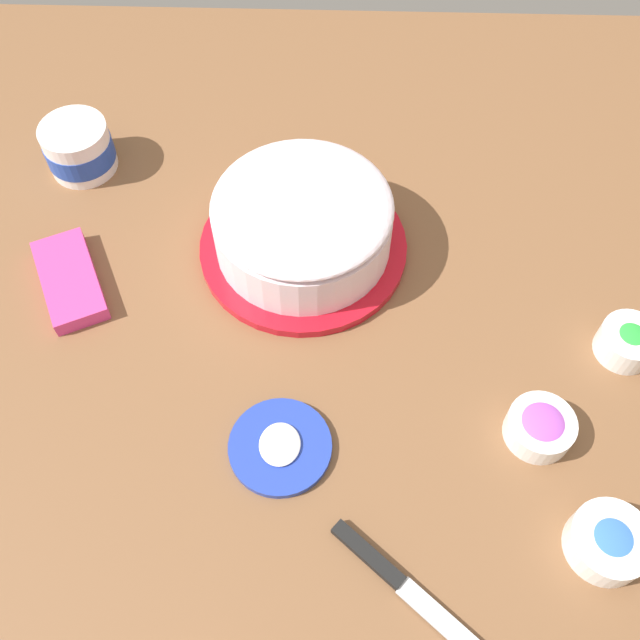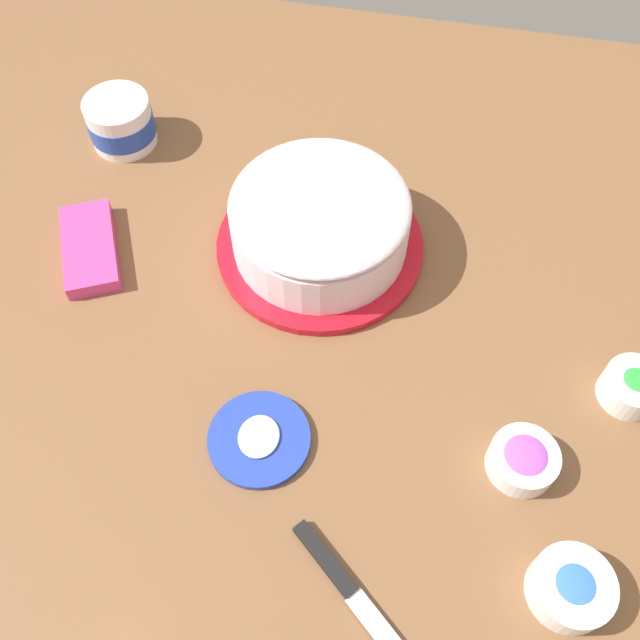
{
  "view_description": "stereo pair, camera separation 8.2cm",
  "coord_description": "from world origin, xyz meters",
  "px_view_note": "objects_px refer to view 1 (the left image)",
  "views": [
    {
      "loc": [
        0.42,
        -0.0,
        0.83
      ],
      "look_at": [
        -0.08,
        -0.01,
        0.04
      ],
      "focal_mm": 40.7,
      "sensor_mm": 36.0,
      "label": 1
    },
    {
      "loc": [
        0.41,
        0.08,
        0.83
      ],
      "look_at": [
        -0.08,
        -0.01,
        0.04
      ],
      "focal_mm": 40.7,
      "sensor_mm": 36.0,
      "label": 2
    }
  ],
  "objects_px": {
    "frosted_cake": "(303,226)",
    "candy_box_lower": "(70,280)",
    "frosting_tub": "(79,147)",
    "sprinkle_bowl_green": "(628,341)",
    "frosting_tub_lid": "(280,446)",
    "sprinkle_bowl_blue": "(609,542)",
    "sprinkle_bowl_rainbow": "(540,427)",
    "spreading_knife": "(402,585)"
  },
  "relations": [
    {
      "from": "frosting_tub",
      "to": "sprinkle_bowl_green",
      "type": "relative_size",
      "value": 1.34
    },
    {
      "from": "sprinkle_bowl_rainbow",
      "to": "candy_box_lower",
      "type": "height_order",
      "value": "sprinkle_bowl_rainbow"
    },
    {
      "from": "sprinkle_bowl_blue",
      "to": "candy_box_lower",
      "type": "xyz_separation_m",
      "value": [
        -0.34,
        -0.67,
        -0.01
      ]
    },
    {
      "from": "sprinkle_bowl_blue",
      "to": "candy_box_lower",
      "type": "bearing_deg",
      "value": -116.77
    },
    {
      "from": "frosting_tub",
      "to": "spreading_knife",
      "type": "relative_size",
      "value": 0.54
    },
    {
      "from": "sprinkle_bowl_blue",
      "to": "frosting_tub_lid",
      "type": "bearing_deg",
      "value": -106.17
    },
    {
      "from": "spreading_knife",
      "to": "sprinkle_bowl_green",
      "type": "height_order",
      "value": "sprinkle_bowl_green"
    },
    {
      "from": "sprinkle_bowl_green",
      "to": "sprinkle_bowl_blue",
      "type": "height_order",
      "value": "same"
    },
    {
      "from": "frosting_tub",
      "to": "spreading_knife",
      "type": "height_order",
      "value": "frosting_tub"
    },
    {
      "from": "candy_box_lower",
      "to": "sprinkle_bowl_rainbow",
      "type": "bearing_deg",
      "value": 46.5
    },
    {
      "from": "frosted_cake",
      "to": "candy_box_lower",
      "type": "xyz_separation_m",
      "value": [
        0.07,
        -0.32,
        -0.04
      ]
    },
    {
      "from": "frosted_cake",
      "to": "sprinkle_bowl_green",
      "type": "xyz_separation_m",
      "value": [
        0.15,
        0.43,
        -0.03
      ]
    },
    {
      "from": "frosted_cake",
      "to": "frosting_tub",
      "type": "xyz_separation_m",
      "value": [
        -0.15,
        -0.35,
        -0.01
      ]
    },
    {
      "from": "sprinkle_bowl_rainbow",
      "to": "frosting_tub_lid",
      "type": "bearing_deg",
      "value": -84.75
    },
    {
      "from": "sprinkle_bowl_blue",
      "to": "spreading_knife",
      "type": "bearing_deg",
      "value": -77.89
    },
    {
      "from": "frosting_tub_lid",
      "to": "spreading_knife",
      "type": "height_order",
      "value": "frosting_tub_lid"
    },
    {
      "from": "frosting_tub_lid",
      "to": "sprinkle_bowl_rainbow",
      "type": "distance_m",
      "value": 0.31
    },
    {
      "from": "frosting_tub",
      "to": "frosting_tub_lid",
      "type": "xyz_separation_m",
      "value": [
        0.46,
        0.33,
        -0.03
      ]
    },
    {
      "from": "frosting_tub",
      "to": "candy_box_lower",
      "type": "relative_size",
      "value": 0.68
    },
    {
      "from": "frosting_tub",
      "to": "sprinkle_bowl_green",
      "type": "distance_m",
      "value": 0.83
    },
    {
      "from": "spreading_knife",
      "to": "sprinkle_bowl_rainbow",
      "type": "distance_m",
      "value": 0.25
    },
    {
      "from": "frosted_cake",
      "to": "frosting_tub",
      "type": "height_order",
      "value": "frosted_cake"
    },
    {
      "from": "frosting_tub",
      "to": "sprinkle_bowl_rainbow",
      "type": "relative_size",
      "value": 1.25
    },
    {
      "from": "spreading_knife",
      "to": "sprinkle_bowl_rainbow",
      "type": "bearing_deg",
      "value": 137.25
    },
    {
      "from": "frosting_tub_lid",
      "to": "sprinkle_bowl_blue",
      "type": "distance_m",
      "value": 0.39
    },
    {
      "from": "frosted_cake",
      "to": "candy_box_lower",
      "type": "relative_size",
      "value": 1.94
    },
    {
      "from": "frosted_cake",
      "to": "frosting_tub",
      "type": "distance_m",
      "value": 0.38
    },
    {
      "from": "frosted_cake",
      "to": "frosting_tub",
      "type": "bearing_deg",
      "value": -114.01
    },
    {
      "from": "sprinkle_bowl_rainbow",
      "to": "sprinkle_bowl_blue",
      "type": "xyz_separation_m",
      "value": [
        0.14,
        0.06,
        0.0
      ]
    },
    {
      "from": "frosting_tub_lid",
      "to": "candy_box_lower",
      "type": "bearing_deg",
      "value": -127.44
    },
    {
      "from": "frosting_tub",
      "to": "spreading_knife",
      "type": "distance_m",
      "value": 0.77
    },
    {
      "from": "frosting_tub",
      "to": "sprinkle_bowl_blue",
      "type": "bearing_deg",
      "value": 51.12
    },
    {
      "from": "frosting_tub_lid",
      "to": "sprinkle_bowl_blue",
      "type": "bearing_deg",
      "value": 73.83
    },
    {
      "from": "frosting_tub_lid",
      "to": "candy_box_lower",
      "type": "height_order",
      "value": "candy_box_lower"
    },
    {
      "from": "frosted_cake",
      "to": "frosting_tub_lid",
      "type": "bearing_deg",
      "value": -2.91
    },
    {
      "from": "frosting_tub_lid",
      "to": "sprinkle_bowl_green",
      "type": "height_order",
      "value": "sprinkle_bowl_green"
    },
    {
      "from": "spreading_knife",
      "to": "frosting_tub_lid",
      "type": "bearing_deg",
      "value": -137.68
    },
    {
      "from": "frosting_tub",
      "to": "candy_box_lower",
      "type": "bearing_deg",
      "value": 6.75
    },
    {
      "from": "sprinkle_bowl_green",
      "to": "candy_box_lower",
      "type": "bearing_deg",
      "value": -96.27
    },
    {
      "from": "sprinkle_bowl_blue",
      "to": "frosted_cake",
      "type": "bearing_deg",
      "value": -139.2
    },
    {
      "from": "sprinkle_bowl_green",
      "to": "sprinkle_bowl_rainbow",
      "type": "relative_size",
      "value": 0.93
    },
    {
      "from": "frosting_tub_lid",
      "to": "sprinkle_bowl_green",
      "type": "distance_m",
      "value": 0.47
    }
  ]
}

